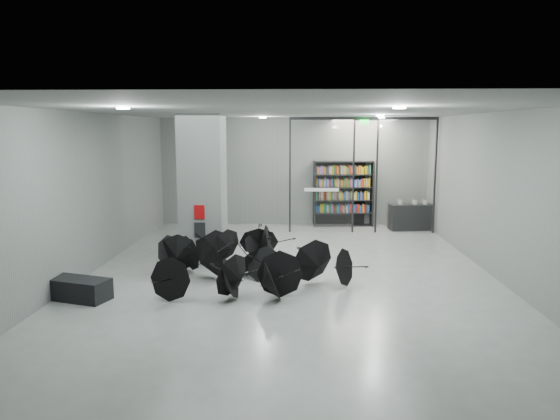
{
  "coord_description": "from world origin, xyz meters",
  "views": [
    {
      "loc": [
        0.22,
        -12.53,
        3.59
      ],
      "look_at": [
        -0.3,
        1.5,
        1.4
      ],
      "focal_mm": 33.38,
      "sensor_mm": 36.0,
      "label": 1
    }
  ],
  "objects_px": {
    "shop_counter": "(411,217)",
    "umbrella_cluster": "(239,265)",
    "bookshelf": "(343,194)",
    "bench": "(77,289)",
    "column": "(203,186)"
  },
  "relations": [
    {
      "from": "column",
      "to": "umbrella_cluster",
      "type": "bearing_deg",
      "value": -60.87
    },
    {
      "from": "bench",
      "to": "bookshelf",
      "type": "bearing_deg",
      "value": 71.24
    },
    {
      "from": "column",
      "to": "bench",
      "type": "relative_size",
      "value": 2.83
    },
    {
      "from": "bench",
      "to": "umbrella_cluster",
      "type": "bearing_deg",
      "value": 45.51
    },
    {
      "from": "bookshelf",
      "to": "shop_counter",
      "type": "bearing_deg",
      "value": -21.33
    },
    {
      "from": "bench",
      "to": "shop_counter",
      "type": "xyz_separation_m",
      "value": [
        8.75,
        8.07,
        0.24
      ]
    },
    {
      "from": "bench",
      "to": "shop_counter",
      "type": "relative_size",
      "value": 0.91
    },
    {
      "from": "shop_counter",
      "to": "umbrella_cluster",
      "type": "height_order",
      "value": "umbrella_cluster"
    },
    {
      "from": "bench",
      "to": "umbrella_cluster",
      "type": "height_order",
      "value": "umbrella_cluster"
    },
    {
      "from": "column",
      "to": "bench",
      "type": "distance_m",
      "value": 4.83
    },
    {
      "from": "bench",
      "to": "bookshelf",
      "type": "height_order",
      "value": "bookshelf"
    },
    {
      "from": "bookshelf",
      "to": "bench",
      "type": "bearing_deg",
      "value": -130.74
    },
    {
      "from": "column",
      "to": "bookshelf",
      "type": "distance_m",
      "value": 6.5
    },
    {
      "from": "shop_counter",
      "to": "umbrella_cluster",
      "type": "bearing_deg",
      "value": -137.96
    },
    {
      "from": "umbrella_cluster",
      "to": "shop_counter",
      "type": "bearing_deg",
      "value": 49.01
    }
  ]
}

